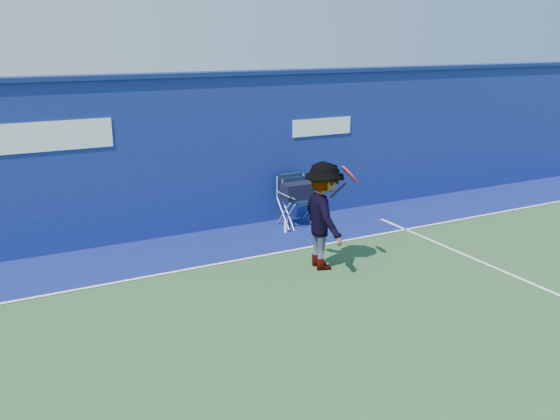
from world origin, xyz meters
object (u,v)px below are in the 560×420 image
directors_chair_left (296,204)px  directors_chair_right (301,211)px  tennis_player (324,216)px  water_bottle (286,227)px

directors_chair_left → directors_chair_right: 0.16m
tennis_player → water_bottle: bearing=80.6°
directors_chair_left → tennis_player: size_ratio=0.58×
directors_chair_right → tennis_player: tennis_player is taller
directors_chair_left → directors_chair_right: bearing=-38.8°
water_bottle → directors_chair_left: bearing=38.9°
directors_chair_left → tennis_player: (-0.74, -2.24, 0.46)m
directors_chair_left → water_bottle: directors_chair_left is taller
directors_chair_left → directors_chair_right: size_ratio=1.06×
water_bottle → directors_chair_right: bearing=30.1°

